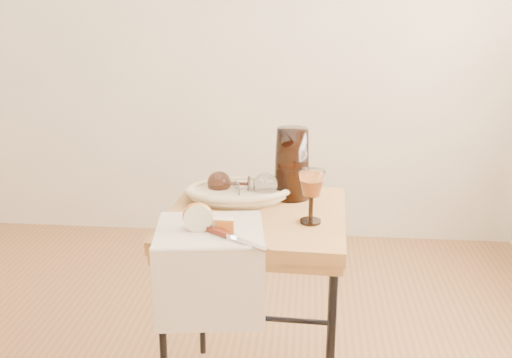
# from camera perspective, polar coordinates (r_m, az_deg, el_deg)

# --- Properties ---
(wall_back) EXTENTS (3.60, 0.00, 2.70)m
(wall_back) POSITION_cam_1_polar(r_m,az_deg,el_deg) (3.35, -4.92, 16.66)
(wall_back) COLOR #C1AC91
(wall_back) RESTS_ON ground
(side_table) EXTENTS (0.60, 0.60, 0.73)m
(side_table) POSITION_cam_1_polar(r_m,az_deg,el_deg) (2.05, 0.05, -12.85)
(side_table) COLOR brown
(side_table) RESTS_ON floor
(tea_towel) EXTENTS (0.36, 0.33, 0.01)m
(tea_towel) POSITION_cam_1_polar(r_m,az_deg,el_deg) (1.75, -4.61, -4.98)
(tea_towel) COLOR beige
(tea_towel) RESTS_ON side_table
(bread_basket) EXTENTS (0.37, 0.29, 0.04)m
(bread_basket) POSITION_cam_1_polar(r_m,az_deg,el_deg) (2.00, -1.62, -1.44)
(bread_basket) COLOR #95804B
(bread_basket) RESTS_ON side_table
(goblet_lying_a) EXTENTS (0.14, 0.09, 0.08)m
(goblet_lying_a) POSITION_cam_1_polar(r_m,az_deg,el_deg) (2.01, -2.40, -0.43)
(goblet_lying_a) COLOR #341A12
(goblet_lying_a) RESTS_ON bread_basket
(goblet_lying_b) EXTENTS (0.16, 0.14, 0.09)m
(goblet_lying_b) POSITION_cam_1_polar(r_m,az_deg,el_deg) (1.97, -0.29, -0.76)
(goblet_lying_b) COLOR white
(goblet_lying_b) RESTS_ON bread_basket
(pitcher) EXTENTS (0.25, 0.30, 0.29)m
(pitcher) POSITION_cam_1_polar(r_m,az_deg,el_deg) (2.00, 3.56, 1.55)
(pitcher) COLOR black
(pitcher) RESTS_ON side_table
(wine_goblet) EXTENTS (0.09, 0.09, 0.17)m
(wine_goblet) POSITION_cam_1_polar(r_m,az_deg,el_deg) (1.79, 5.46, -1.75)
(wine_goblet) COLOR white
(wine_goblet) RESTS_ON side_table
(apple_half) EXTENTS (0.10, 0.07, 0.08)m
(apple_half) POSITION_cam_1_polar(r_m,az_deg,el_deg) (1.74, -5.76, -3.65)
(apple_half) COLOR #BA1906
(apple_half) RESTS_ON tea_towel
(apple_wedge) EXTENTS (0.06, 0.03, 0.04)m
(apple_wedge) POSITION_cam_1_polar(r_m,az_deg,el_deg) (1.73, -3.32, -4.46)
(apple_wedge) COLOR beige
(apple_wedge) RESTS_ON tea_towel
(table_knife) EXTENTS (0.20, 0.15, 0.02)m
(table_knife) POSITION_cam_1_polar(r_m,az_deg,el_deg) (1.67, -2.23, -5.73)
(table_knife) COLOR silver
(table_knife) RESTS_ON tea_towel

